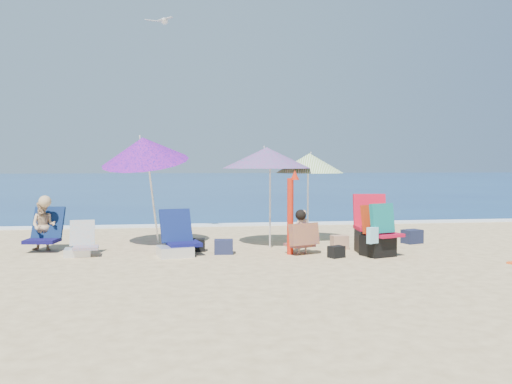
{
  "coord_description": "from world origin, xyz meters",
  "views": [
    {
      "loc": [
        -1.73,
        -9.03,
        1.63
      ],
      "look_at": [
        -0.3,
        1.0,
        1.1
      ],
      "focal_mm": 37.8,
      "sensor_mm": 36.0,
      "label": 1
    }
  ],
  "objects": [
    {
      "name": "person_left",
      "position": [
        -4.26,
        1.49,
        0.47
      ],
      "size": [
        0.67,
        0.75,
        1.04
      ],
      "color": "tan",
      "rests_on": "ground"
    },
    {
      "name": "ground",
      "position": [
        0.0,
        0.0,
        0.0
      ],
      "size": [
        120.0,
        120.0,
        0.0
      ],
      "color": "#D8BC84",
      "rests_on": "ground"
    },
    {
      "name": "bag_tan",
      "position": [
        1.29,
        0.86,
        0.13
      ],
      "size": [
        0.32,
        0.24,
        0.26
      ],
      "color": "#A87C60",
      "rests_on": "ground"
    },
    {
      "name": "camp_chair_left",
      "position": [
        1.79,
        0.42,
        0.32
      ],
      "size": [
        0.67,
        0.67,
        1.07
      ],
      "color": "#AA0C24",
      "rests_on": "ground"
    },
    {
      "name": "umbrella_turquoise",
      "position": [
        -0.04,
        1.35,
        1.75
      ],
      "size": [
        2.26,
        2.26,
        1.99
      ],
      "color": "white",
      "rests_on": "ground"
    },
    {
      "name": "person_center",
      "position": [
        0.45,
        0.39,
        0.39
      ],
      "size": [
        0.62,
        0.61,
        0.81
      ],
      "color": "tan",
      "rests_on": "ground"
    },
    {
      "name": "bag_navy_b",
      "position": [
        2.99,
        1.39,
        0.14
      ],
      "size": [
        0.45,
        0.39,
        0.28
      ],
      "color": "#171D34",
      "rests_on": "ground"
    },
    {
      "name": "camp_chair_right",
      "position": [
        1.74,
        0.0,
        0.34
      ],
      "size": [
        0.74,
        0.71,
        0.95
      ],
      "color": "#AB0C2B",
      "rests_on": "ground"
    },
    {
      "name": "furled_umbrella",
      "position": [
        0.26,
        0.42,
        0.83
      ],
      "size": [
        0.22,
        0.16,
        1.52
      ],
      "color": "red",
      "rests_on": "ground"
    },
    {
      "name": "bag_black_b",
      "position": [
        0.96,
        -0.03,
        0.1
      ],
      "size": [
        0.32,
        0.28,
        0.2
      ],
      "color": "black",
      "rests_on": "ground"
    },
    {
      "name": "bag_black_a",
      "position": [
        -1.42,
        1.01,
        0.12
      ],
      "size": [
        0.33,
        0.24,
        0.23
      ],
      "color": "black",
      "rests_on": "ground"
    },
    {
      "name": "umbrella_blue",
      "position": [
        -2.41,
        1.7,
        1.9
      ],
      "size": [
        2.27,
        2.3,
        2.32
      ],
      "color": "white",
      "rests_on": "ground"
    },
    {
      "name": "chair_rainbow",
      "position": [
        -3.48,
        0.81,
        0.16
      ],
      "size": [
        0.63,
        0.61,
        0.61
      ],
      "color": "#DF604E",
      "rests_on": "ground"
    },
    {
      "name": "seagull",
      "position": [
        -2.03,
        2.58,
        4.62
      ],
      "size": [
        0.59,
        0.4,
        0.12
      ],
      "color": "silver"
    },
    {
      "name": "sea",
      "position": [
        0.0,
        45.0,
        -0.05
      ],
      "size": [
        120.0,
        80.0,
        0.12
      ],
      "color": "navy",
      "rests_on": "ground"
    },
    {
      "name": "foam",
      "position": [
        0.0,
        5.1,
        0.02
      ],
      "size": [
        120.0,
        0.5,
        0.04
      ],
      "color": "white",
      "rests_on": "ground"
    },
    {
      "name": "umbrella_striped",
      "position": [
        0.94,
        1.83,
        1.64
      ],
      "size": [
        1.62,
        1.62,
        1.88
      ],
      "color": "white",
      "rests_on": "ground"
    },
    {
      "name": "chair_navy",
      "position": [
        -1.78,
        0.59,
        0.21
      ],
      "size": [
        0.83,
        0.87,
        0.81
      ],
      "color": "#0C0E48",
      "rests_on": "ground"
    },
    {
      "name": "bag_navy_a",
      "position": [
        -0.94,
        0.63,
        0.13
      ],
      "size": [
        0.36,
        0.27,
        0.26
      ],
      "color": "#1C213E",
      "rests_on": "ground"
    }
  ]
}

